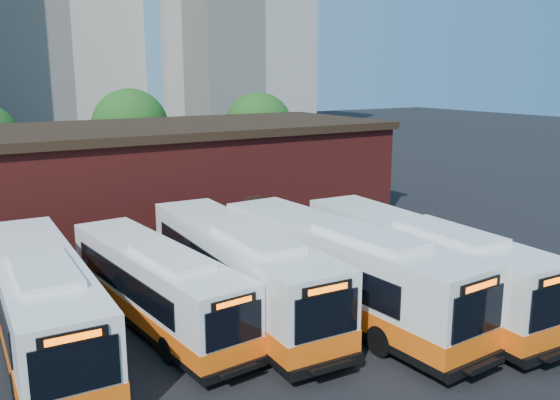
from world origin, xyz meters
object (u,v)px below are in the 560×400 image
bus_west (156,288)px  bus_east (419,266)px  bus_midwest (239,273)px  bus_mideast (340,273)px  transit_worker (465,304)px  bus_farwest (41,306)px

bus_west → bus_east: (10.19, -3.77, 0.20)m
bus_midwest → bus_east: same height
bus_mideast → transit_worker: size_ratio=7.18×
bus_farwest → bus_mideast: bearing=-12.6°
bus_farwest → bus_east: (14.39, -3.77, 0.04)m
bus_mideast → bus_farwest: bearing=162.1°
bus_west → bus_east: 10.87m
transit_worker → bus_west: bearing=43.3°
bus_farwest → bus_mideast: size_ratio=0.95×
bus_farwest → transit_worker: bearing=-23.0°
bus_mideast → bus_midwest: bearing=143.2°
bus_midwest → bus_east: 7.58m
bus_farwest → bus_west: 4.20m
bus_west → bus_east: size_ratio=0.88×
bus_midwest → transit_worker: 8.96m
bus_west → bus_mideast: (6.76, -2.82, 0.25)m
bus_farwest → bus_east: size_ratio=0.98×
bus_midwest → bus_mideast: bus_mideast is taller
transit_worker → bus_farwest: bearing=51.8°
bus_east → bus_mideast: bearing=166.7°
bus_west → transit_worker: size_ratio=6.14×
bus_mideast → transit_worker: bus_mideast is taller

